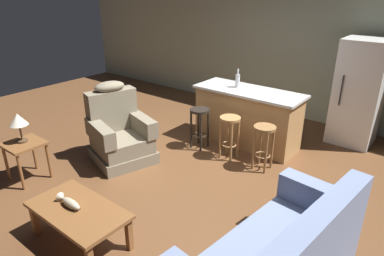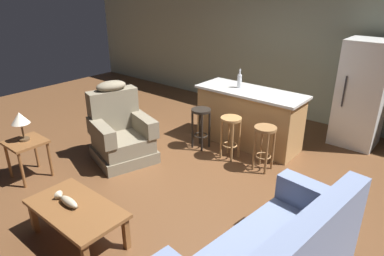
% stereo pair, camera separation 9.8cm
% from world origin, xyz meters
% --- Properties ---
extents(ground_plane, '(12.00, 12.00, 0.00)m').
position_xyz_m(ground_plane, '(0.00, 0.00, 0.00)').
color(ground_plane, brown).
extents(back_wall, '(12.00, 0.05, 2.60)m').
position_xyz_m(back_wall, '(0.00, 3.12, 1.30)').
color(back_wall, '#9EA88E').
rests_on(back_wall, ground_plane).
extents(coffee_table, '(1.10, 0.60, 0.42)m').
position_xyz_m(coffee_table, '(-0.12, -1.89, 0.36)').
color(coffee_table, brown).
rests_on(coffee_table, ground_plane).
extents(fish_figurine, '(0.34, 0.10, 0.10)m').
position_xyz_m(fish_figurine, '(-0.23, -1.91, 0.46)').
color(fish_figurine, '#4C3823').
rests_on(fish_figurine, coffee_table).
extents(recliner_near_lamp, '(1.05, 1.05, 1.20)m').
position_xyz_m(recliner_near_lamp, '(-1.26, -0.37, 0.42)').
color(recliner_near_lamp, '#756B56').
rests_on(recliner_near_lamp, ground_plane).
extents(end_table, '(0.48, 0.48, 0.56)m').
position_xyz_m(end_table, '(-1.79, -1.58, 0.46)').
color(end_table, brown).
rests_on(end_table, ground_plane).
extents(table_lamp, '(0.24, 0.24, 0.41)m').
position_xyz_m(table_lamp, '(-1.83, -1.57, 0.87)').
color(table_lamp, '#4C3823').
rests_on(table_lamp, end_table).
extents(kitchen_island, '(1.80, 0.70, 0.95)m').
position_xyz_m(kitchen_island, '(0.00, 1.35, 0.48)').
color(kitchen_island, '#AD7F4C').
rests_on(kitchen_island, ground_plane).
extents(bar_stool_left, '(0.32, 0.32, 0.68)m').
position_xyz_m(bar_stool_left, '(-0.53, 0.72, 0.47)').
color(bar_stool_left, black).
rests_on(bar_stool_left, ground_plane).
extents(bar_stool_middle, '(0.32, 0.32, 0.68)m').
position_xyz_m(bar_stool_middle, '(0.06, 0.72, 0.47)').
color(bar_stool_middle, '#A87A47').
rests_on(bar_stool_middle, ground_plane).
extents(bar_stool_right, '(0.32, 0.32, 0.68)m').
position_xyz_m(bar_stool_right, '(0.64, 0.72, 0.47)').
color(bar_stool_right, olive).
rests_on(bar_stool_right, ground_plane).
extents(refrigerator, '(0.70, 0.69, 1.76)m').
position_xyz_m(refrigerator, '(1.39, 2.55, 0.88)').
color(refrigerator, white).
rests_on(refrigerator, ground_plane).
extents(bottle_tall_green, '(0.07, 0.07, 0.31)m').
position_xyz_m(bottle_tall_green, '(-0.24, 1.37, 1.07)').
color(bottle_tall_green, silver).
rests_on(bottle_tall_green, kitchen_island).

